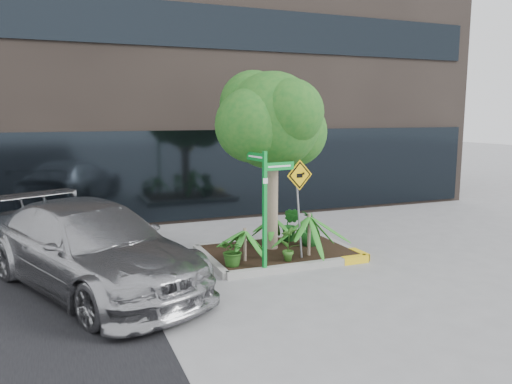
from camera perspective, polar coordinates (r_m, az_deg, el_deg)
name	(u,v)px	position (r m, az deg, el deg)	size (l,w,h in m)	color
ground	(276,261)	(10.95, 2.25, -7.86)	(80.00, 80.00, 0.00)	gray
planter	(280,252)	(11.26, 2.76, -6.86)	(3.35, 2.36, 0.15)	#9E9E99
tree	(272,121)	(11.01, 1.81, 8.13)	(2.75, 2.44, 4.12)	gray
palm_front	(309,216)	(10.69, 6.11, -2.77)	(1.03, 1.03, 1.14)	gray
palm_left	(245,230)	(10.27, -1.30, -4.40)	(0.78, 0.78, 0.86)	gray
palm_back	(274,218)	(11.56, 2.05, -2.97)	(0.76, 0.76, 0.85)	gray
parked_car	(92,247)	(9.55, -18.26, -5.98)	(2.18, 5.36, 1.55)	#9FA0A4
shrub_a	(232,250)	(10.03, -2.77, -6.61)	(0.59, 0.59, 0.65)	#235217
shrub_b	(310,228)	(11.58, 6.15, -4.13)	(0.46, 0.46, 0.81)	#1C5F20
shrub_c	(289,243)	(10.35, 3.74, -5.85)	(0.39, 0.39, 0.75)	#336A21
shrub_d	(291,225)	(11.92, 3.99, -3.73)	(0.45, 0.45, 0.81)	#19591B
street_sign_post	(265,199)	(9.72, 1.09, -0.80)	(0.78, 0.72, 2.46)	#0E9E33
cattle_sign	(299,192)	(10.44, 4.96, 0.02)	(0.63, 0.29, 2.07)	slate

